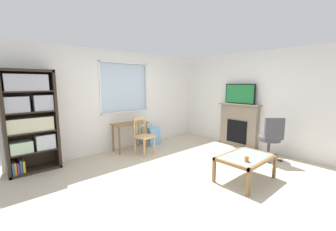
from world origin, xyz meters
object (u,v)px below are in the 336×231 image
Objects in this scene: fireplace at (239,125)px; office_chair at (271,136)px; plastic_drawer_unit at (151,136)px; tv at (240,94)px; bookshelf at (30,117)px; desk_under_window at (130,128)px; wooden_chair at (144,136)px; sippy_cup at (247,159)px; coffee_table at (245,159)px.

office_chair is at bearing -115.18° from fireplace.
tv is (1.72, -1.71, 1.19)m from plastic_drawer_unit.
tv is at bearing -21.04° from bookshelf.
wooden_chair is at bearing -83.00° from desk_under_window.
tv reaches higher than wooden_chair.
wooden_chair is 10.00× the size of sippy_cup.
fireplace reaches higher than office_chair.
tv reaches higher than desk_under_window.
wooden_chair is 2.82m from tv.
office_chair reaches higher than coffee_table.
office_chair is (4.09, -2.86, -0.53)m from bookshelf.
plastic_drawer_unit is at bearing 83.50° from sippy_cup.
wooden_chair is 2.66m from fireplace.
bookshelf is 2.38m from wooden_chair.
wooden_chair is 2.53m from sippy_cup.
coffee_table is (-0.11, -2.93, 0.13)m from plastic_drawer_unit.
desk_under_window is 1.80× the size of plastic_drawer_unit.
desk_under_window is 3.05m from sippy_cup.
tv is 0.84× the size of coffee_table.
bookshelf is 22.12× the size of sippy_cup.
sippy_cup is (0.37, -3.03, -0.10)m from desk_under_window.
tv is 2.66m from sippy_cup.
office_chair reaches higher than wooden_chair.
coffee_table is (0.55, -2.37, -0.08)m from wooden_chair.
bookshelf is 4.06m from sippy_cup.
plastic_drawer_unit is 0.59× the size of tv.
plastic_drawer_unit is 2.46m from fireplace.
desk_under_window is 2.95m from coffee_table.
fireplace reaches higher than desk_under_window.
bookshelf reaches higher than coffee_table.
wooden_chair is at bearing 103.06° from coffee_table.
coffee_table is at bearing 31.20° from sippy_cup.
bookshelf is 1.99× the size of office_chair.
fireplace is at bearing 33.23° from sippy_cup.
bookshelf reaches higher than office_chair.
coffee_table is at bearing -92.15° from plastic_drawer_unit.
desk_under_window is at bearing 97.00° from wooden_chair.
coffee_table is at bearing -146.52° from fireplace.
fireplace reaches higher than plastic_drawer_unit.
fireplace is 1.16× the size of coffee_table.
desk_under_window is 0.80m from plastic_drawer_unit.
tv is (4.59, -1.77, 0.36)m from bookshelf.
office_chair is (1.88, -2.24, 0.09)m from wooden_chair.
sippy_cup is at bearing -51.19° from bookshelf.
sippy_cup is (-0.24, -0.15, 0.11)m from coffee_table.
plastic_drawer_unit is 2.94m from coffee_table.
fireplace is (1.74, -1.71, 0.34)m from plastic_drawer_unit.
sippy_cup is at bearing -83.00° from desk_under_window.
bookshelf is 2.99m from plastic_drawer_unit.
desk_under_window is 1.06× the size of tv.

